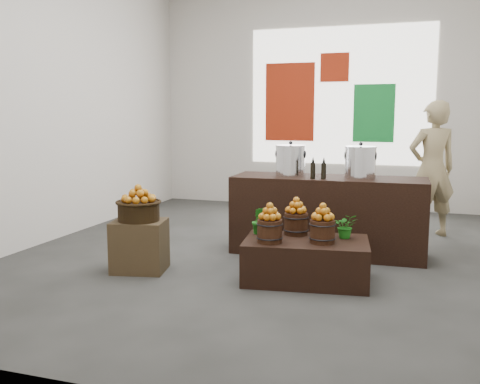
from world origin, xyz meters
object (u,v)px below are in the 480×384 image
(wicker_basket, at_px, (139,211))
(shopper, at_px, (432,169))
(display_table, at_px, (306,260))
(stock_pot_center, at_px, (360,163))
(stock_pot_left, at_px, (290,161))
(crate, at_px, (140,246))
(counter, at_px, (328,215))

(wicker_basket, height_order, shopper, shopper)
(display_table, bearing_deg, stock_pot_center, 63.51)
(stock_pot_left, relative_size, shopper, 0.19)
(crate, distance_m, counter, 2.28)
(display_table, height_order, stock_pot_left, stock_pot_left)
(display_table, xyz_separation_m, stock_pot_left, (-0.43, 1.15, 0.90))
(wicker_basket, bearing_deg, stock_pot_center, 32.29)
(crate, height_order, stock_pot_center, stock_pot_center)
(stock_pot_center, relative_size, shopper, 0.19)
(display_table, xyz_separation_m, shopper, (1.24, 2.56, 0.72))
(crate, bearing_deg, wicker_basket, 0.00)
(shopper, bearing_deg, counter, 23.08)
(crate, height_order, stock_pot_left, stock_pot_left)
(counter, bearing_deg, crate, -144.38)
(counter, relative_size, stock_pot_center, 6.47)
(display_table, bearing_deg, shopper, 56.50)
(crate, distance_m, wicker_basket, 0.38)
(wicker_basket, height_order, stock_pot_center, stock_pot_center)
(wicker_basket, bearing_deg, display_table, 6.60)
(stock_pot_center, bearing_deg, wicker_basket, -147.71)
(crate, xyz_separation_m, stock_pot_center, (2.18, 1.38, 0.84))
(display_table, height_order, counter, counter)
(counter, distance_m, stock_pot_center, 0.74)
(wicker_basket, distance_m, stock_pot_center, 2.62)
(counter, xyz_separation_m, stock_pot_center, (0.37, 0.01, 0.65))
(wicker_basket, bearing_deg, crate, 0.00)
(stock_pot_left, relative_size, stock_pot_center, 1.00)
(shopper, bearing_deg, wicker_basket, 16.34)
(wicker_basket, xyz_separation_m, counter, (1.82, 1.37, -0.19))
(display_table, distance_m, stock_pot_center, 1.53)
(counter, distance_m, shopper, 1.90)
(wicker_basket, relative_size, counter, 0.19)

